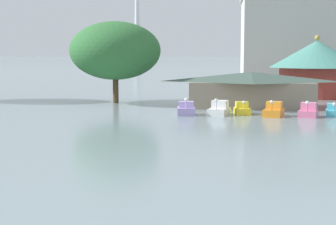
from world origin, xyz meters
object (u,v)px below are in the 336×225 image
at_px(pedal_boat_white, 219,109).
at_px(pedal_boat_yellow, 242,109).
at_px(pedal_boat_cyan, 334,111).
at_px(boathouse, 251,89).
at_px(green_roof_pavilion, 316,65).
at_px(pedal_boat_pink, 308,111).
at_px(pedal_boat_lavender, 186,109).
at_px(pedal_boat_orange, 274,111).
at_px(shoreline_tree_mid, 115,51).

relative_size(pedal_boat_white, pedal_boat_yellow, 1.22).
distance_m(pedal_boat_cyan, boathouse, 10.64).
bearing_deg(pedal_boat_white, boathouse, 171.48).
distance_m(boathouse, green_roof_pavilion, 17.55).
distance_m(pedal_boat_yellow, green_roof_pavilion, 24.34).
distance_m(pedal_boat_yellow, pedal_boat_pink, 6.27).
height_order(pedal_boat_yellow, pedal_boat_cyan, pedal_boat_yellow).
xyz_separation_m(pedal_boat_lavender, pedal_boat_yellow, (5.39, 1.15, -0.05)).
height_order(pedal_boat_white, pedal_boat_orange, pedal_boat_white).
xyz_separation_m(pedal_boat_lavender, shoreline_tree_mid, (-9.19, 11.43, 5.69)).
distance_m(pedal_boat_lavender, green_roof_pavilion, 28.09).
xyz_separation_m(pedal_boat_pink, boathouse, (-4.86, 8.50, 1.50)).
relative_size(pedal_boat_orange, shoreline_tree_mid, 0.28).
height_order(pedal_boat_cyan, shoreline_tree_mid, shoreline_tree_mid).
height_order(pedal_boat_cyan, boathouse, boathouse).
bearing_deg(pedal_boat_yellow, pedal_boat_pink, 69.34).
distance_m(pedal_boat_cyan, shoreline_tree_mid, 26.24).
bearing_deg(boathouse, pedal_boat_white, -113.60).
relative_size(pedal_boat_white, green_roof_pavilion, 0.24).
bearing_deg(pedal_boat_white, pedal_boat_cyan, 107.18).
relative_size(pedal_boat_white, pedal_boat_orange, 1.02).
distance_m(pedal_boat_orange, shoreline_tree_mid, 21.78).
xyz_separation_m(pedal_boat_lavender, pedal_boat_orange, (8.29, -0.26, 0.01)).
xyz_separation_m(pedal_boat_white, pedal_boat_pink, (8.30, -0.62, -0.02)).
relative_size(pedal_boat_orange, pedal_boat_pink, 1.14).
bearing_deg(shoreline_tree_mid, pedal_boat_white, -42.14).
bearing_deg(pedal_boat_orange, pedal_boat_yellow, -100.36).
relative_size(pedal_boat_lavender, green_roof_pavilion, 0.19).
bearing_deg(boathouse, pedal_boat_cyan, -45.28).
relative_size(pedal_boat_lavender, boathouse, 0.16).
relative_size(pedal_boat_lavender, pedal_boat_yellow, 0.95).
height_order(pedal_boat_orange, green_roof_pavilion, green_roof_pavilion).
bearing_deg(pedal_boat_cyan, pedal_boat_yellow, -82.95).
height_order(pedal_boat_orange, shoreline_tree_mid, shoreline_tree_mid).
bearing_deg(pedal_boat_cyan, boathouse, -124.76).
height_order(pedal_boat_lavender, pedal_boat_yellow, pedal_boat_lavender).
bearing_deg(pedal_boat_yellow, pedal_boat_lavender, -84.34).
distance_m(pedal_boat_white, pedal_boat_yellow, 2.40).
xyz_separation_m(pedal_boat_orange, green_roof_pavilion, (7.93, 22.87, 3.74)).
xyz_separation_m(pedal_boat_cyan, shoreline_tree_mid, (-23.21, 10.80, 5.76)).
relative_size(pedal_boat_yellow, pedal_boat_orange, 0.83).
height_order(pedal_boat_orange, pedal_boat_cyan, pedal_boat_orange).
relative_size(pedal_boat_lavender, pedal_boat_orange, 0.79).
relative_size(pedal_boat_lavender, shoreline_tree_mid, 0.22).
bearing_deg(pedal_boat_white, pedal_boat_orange, 99.61).
distance_m(pedal_boat_lavender, pedal_boat_orange, 8.30).
height_order(pedal_boat_lavender, green_roof_pavilion, green_roof_pavilion).
bearing_deg(pedal_boat_pink, pedal_boat_white, -78.42).
height_order(pedal_boat_lavender, pedal_boat_pink, pedal_boat_lavender).
height_order(boathouse, shoreline_tree_mid, shoreline_tree_mid).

